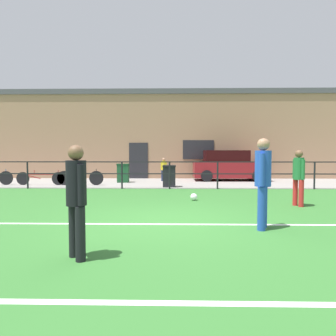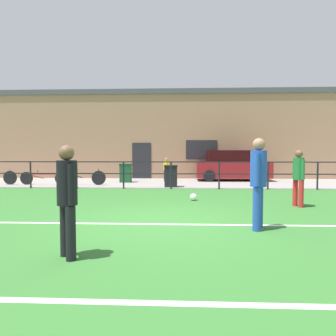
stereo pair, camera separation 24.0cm
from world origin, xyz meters
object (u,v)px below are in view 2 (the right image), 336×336
(soccer_ball_spare, at_px, (193,197))
(spectator_child, at_px, (166,168))
(parked_car_red, at_px, (231,166))
(trash_bin_1, at_px, (171,176))
(player_striker, at_px, (258,178))
(bicycle_parked_2, at_px, (83,178))
(player_winger, at_px, (298,175))
(trash_bin_0, at_px, (126,173))
(player_goalkeeper, at_px, (67,194))
(bicycle_parked_1, at_px, (44,178))

(soccer_ball_spare, xyz_separation_m, spectator_child, (-1.17, 6.38, 0.61))
(parked_car_red, relative_size, trash_bin_1, 4.08)
(player_striker, height_order, trash_bin_1, player_striker)
(bicycle_parked_2, bearing_deg, player_winger, -33.77)
(bicycle_parked_2, distance_m, trash_bin_1, 4.17)
(soccer_ball_spare, distance_m, trash_bin_0, 6.51)
(player_goalkeeper, bearing_deg, trash_bin_1, 132.65)
(player_winger, distance_m, parked_car_red, 7.90)
(player_winger, distance_m, bicycle_parked_1, 11.02)
(player_goalkeeper, height_order, parked_car_red, parked_car_red)
(trash_bin_1, bearing_deg, soccer_ball_spare, -77.02)
(player_striker, distance_m, bicycle_parked_2, 9.94)
(player_goalkeeper, height_order, trash_bin_0, player_goalkeeper)
(soccer_ball_spare, relative_size, parked_car_red, 0.06)
(player_goalkeeper, distance_m, bicycle_parked_1, 10.74)
(parked_car_red, xyz_separation_m, bicycle_parked_1, (-9.13, -2.64, -0.45))
(bicycle_parked_2, bearing_deg, trash_bin_0, 38.32)
(player_goalkeeper, height_order, spectator_child, player_goalkeeper)
(parked_car_red, xyz_separation_m, bicycle_parked_2, (-7.29, -2.64, -0.42))
(player_goalkeeper, bearing_deg, bicycle_parked_2, 157.19)
(player_goalkeeper, bearing_deg, bicycle_parked_1, 166.66)
(player_goalkeeper, xyz_separation_m, trash_bin_1, (1.15, 8.97, -0.41))
(player_striker, relative_size, trash_bin_1, 1.88)
(player_goalkeeper, height_order, bicycle_parked_1, player_goalkeeper)
(bicycle_parked_2, bearing_deg, player_striker, -52.19)
(spectator_child, xyz_separation_m, trash_bin_0, (-2.03, -0.73, -0.22))
(player_striker, relative_size, parked_car_red, 0.46)
(trash_bin_0, distance_m, trash_bin_1, 3.10)
(player_striker, relative_size, bicycle_parked_1, 0.79)
(player_striker, relative_size, soccer_ball_spare, 8.12)
(trash_bin_0, relative_size, trash_bin_1, 0.99)
(player_goalkeeper, height_order, player_winger, player_goalkeeper)
(spectator_child, bearing_deg, player_winger, 134.22)
(player_goalkeeper, height_order, soccer_ball_spare, player_goalkeeper)
(bicycle_parked_1, bearing_deg, spectator_child, 20.56)
(player_striker, xyz_separation_m, player_winger, (1.76, 2.59, -0.11))
(player_goalkeeper, xyz_separation_m, parked_car_red, (4.31, 12.22, -0.13))
(trash_bin_0, bearing_deg, player_striker, -64.88)
(player_goalkeeper, relative_size, trash_bin_1, 1.69)
(soccer_ball_spare, height_order, bicycle_parked_1, bicycle_parked_1)
(soccer_ball_spare, bearing_deg, player_winger, -18.82)
(player_striker, bearing_deg, player_goalkeeper, -37.45)
(parked_car_red, bearing_deg, player_goalkeeper, -109.43)
(player_striker, bearing_deg, trash_bin_0, -131.70)
(trash_bin_0, xyz_separation_m, trash_bin_1, (2.37, -2.00, 0.00))
(spectator_child, relative_size, bicycle_parked_2, 0.57)
(soccer_ball_spare, bearing_deg, bicycle_parked_2, 139.35)
(spectator_child, distance_m, parked_car_red, 3.54)
(parked_car_red, relative_size, trash_bin_0, 4.11)
(trash_bin_0, bearing_deg, player_goalkeeper, -83.66)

